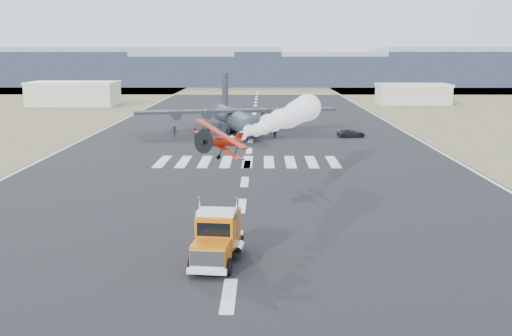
{
  "coord_description": "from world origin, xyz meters",
  "views": [
    {
      "loc": [
        2.14,
        -38.54,
        15.31
      ],
      "look_at": [
        1.48,
        23.3,
        4.0
      ],
      "focal_mm": 45.0,
      "sensor_mm": 36.0,
      "label": 1
    }
  ],
  "objects_px": {
    "hangar_right": "(413,94)",
    "crew_c": "(174,131)",
    "semi_truck": "(217,236)",
    "crew_e": "(195,133)",
    "transport_aircraft": "(235,117)",
    "support_vehicle": "(351,133)",
    "crew_a": "(242,131)",
    "crew_b": "(227,133)",
    "crew_d": "(239,132)",
    "crew_f": "(275,133)",
    "hangar_left": "(74,93)",
    "crew_h": "(260,132)",
    "crew_g": "(208,129)",
    "aerobatic_biplane": "(221,142)"
  },
  "relations": [
    {
      "from": "crew_b",
      "to": "support_vehicle",
      "type": "bearing_deg",
      "value": -15.52
    },
    {
      "from": "support_vehicle",
      "to": "crew_c",
      "type": "height_order",
      "value": "crew_c"
    },
    {
      "from": "aerobatic_biplane",
      "to": "crew_g",
      "type": "height_order",
      "value": "aerobatic_biplane"
    },
    {
      "from": "semi_truck",
      "to": "support_vehicle",
      "type": "distance_m",
      "value": 72.29
    },
    {
      "from": "aerobatic_biplane",
      "to": "crew_f",
      "type": "bearing_deg",
      "value": 102.93
    },
    {
      "from": "hangar_left",
      "to": "semi_truck",
      "type": "height_order",
      "value": "hangar_left"
    },
    {
      "from": "support_vehicle",
      "to": "crew_h",
      "type": "xyz_separation_m",
      "value": [
        -16.52,
        0.08,
        0.14
      ]
    },
    {
      "from": "crew_b",
      "to": "semi_truck",
      "type": "bearing_deg",
      "value": -106.33
    },
    {
      "from": "crew_c",
      "to": "hangar_right",
      "type": "bearing_deg",
      "value": -154.78
    },
    {
      "from": "aerobatic_biplane",
      "to": "crew_d",
      "type": "relative_size",
      "value": 2.73
    },
    {
      "from": "hangar_left",
      "to": "transport_aircraft",
      "type": "distance_m",
      "value": 78.53
    },
    {
      "from": "semi_truck",
      "to": "crew_a",
      "type": "relative_size",
      "value": 5.23
    },
    {
      "from": "crew_a",
      "to": "crew_b",
      "type": "xyz_separation_m",
      "value": [
        -2.56,
        -3.33,
        0.02
      ]
    },
    {
      "from": "crew_c",
      "to": "crew_g",
      "type": "distance_m",
      "value": 6.75
    },
    {
      "from": "hangar_right",
      "to": "semi_truck",
      "type": "bearing_deg",
      "value": -108.24
    },
    {
      "from": "semi_truck",
      "to": "aerobatic_biplane",
      "type": "xyz_separation_m",
      "value": [
        -0.12,
        7.32,
        5.97
      ]
    },
    {
      "from": "crew_f",
      "to": "crew_e",
      "type": "bearing_deg",
      "value": 120.15
    },
    {
      "from": "hangar_right",
      "to": "transport_aircraft",
      "type": "height_order",
      "value": "transport_aircraft"
    },
    {
      "from": "hangar_right",
      "to": "support_vehicle",
      "type": "xyz_separation_m",
      "value": [
        -27.93,
        -73.55,
        -2.31
      ]
    },
    {
      "from": "hangar_right",
      "to": "aerobatic_biplane",
      "type": "xyz_separation_m",
      "value": [
        -47.32,
        -135.9,
        4.9
      ]
    },
    {
      "from": "crew_a",
      "to": "crew_b",
      "type": "distance_m",
      "value": 4.2
    },
    {
      "from": "semi_truck",
      "to": "crew_e",
      "type": "bearing_deg",
      "value": 103.79
    },
    {
      "from": "crew_b",
      "to": "aerobatic_biplane",
      "type": "bearing_deg",
      "value": -106.14
    },
    {
      "from": "support_vehicle",
      "to": "crew_f",
      "type": "height_order",
      "value": "crew_f"
    },
    {
      "from": "hangar_left",
      "to": "support_vehicle",
      "type": "xyz_separation_m",
      "value": [
        70.07,
        -68.55,
        -2.71
      ]
    },
    {
      "from": "transport_aircraft",
      "to": "crew_b",
      "type": "xyz_separation_m",
      "value": [
        -0.95,
        -8.3,
        -1.98
      ]
    },
    {
      "from": "crew_f",
      "to": "crew_g",
      "type": "height_order",
      "value": "crew_g"
    },
    {
      "from": "semi_truck",
      "to": "crew_g",
      "type": "distance_m",
      "value": 73.75
    },
    {
      "from": "crew_b",
      "to": "crew_a",
      "type": "bearing_deg",
      "value": 33.67
    },
    {
      "from": "crew_b",
      "to": "crew_h",
      "type": "bearing_deg",
      "value": -5.47
    },
    {
      "from": "hangar_right",
      "to": "crew_c",
      "type": "height_order",
      "value": "hangar_right"
    },
    {
      "from": "semi_truck",
      "to": "crew_d",
      "type": "height_order",
      "value": "semi_truck"
    },
    {
      "from": "hangar_left",
      "to": "hangar_right",
      "type": "distance_m",
      "value": 98.13
    },
    {
      "from": "aerobatic_biplane",
      "to": "crew_d",
      "type": "bearing_deg",
      "value": 108.98
    },
    {
      "from": "crew_h",
      "to": "crew_c",
      "type": "bearing_deg",
      "value": 93.34
    },
    {
      "from": "transport_aircraft",
      "to": "support_vehicle",
      "type": "distance_m",
      "value": 22.53
    },
    {
      "from": "hangar_right",
      "to": "crew_h",
      "type": "relative_size",
      "value": 12.21
    },
    {
      "from": "crew_c",
      "to": "crew_h",
      "type": "xyz_separation_m",
      "value": [
        15.5,
        -0.41,
        -0.1
      ]
    },
    {
      "from": "semi_truck",
      "to": "crew_h",
      "type": "bearing_deg",
      "value": 94.21
    },
    {
      "from": "transport_aircraft",
      "to": "crew_f",
      "type": "distance_m",
      "value": 11.08
    },
    {
      "from": "crew_e",
      "to": "crew_g",
      "type": "relative_size",
      "value": 0.92
    },
    {
      "from": "crew_f",
      "to": "crew_d",
      "type": "bearing_deg",
      "value": 119.86
    },
    {
      "from": "hangar_left",
      "to": "crew_h",
      "type": "distance_m",
      "value": 86.97
    },
    {
      "from": "hangar_left",
      "to": "crew_c",
      "type": "height_order",
      "value": "hangar_left"
    },
    {
      "from": "hangar_left",
      "to": "aerobatic_biplane",
      "type": "bearing_deg",
      "value": -68.83
    },
    {
      "from": "crew_a",
      "to": "crew_e",
      "type": "height_order",
      "value": "crew_e"
    },
    {
      "from": "crew_e",
      "to": "crew_f",
      "type": "bearing_deg",
      "value": 64.91
    },
    {
      "from": "support_vehicle",
      "to": "crew_a",
      "type": "relative_size",
      "value": 2.96
    },
    {
      "from": "crew_a",
      "to": "crew_e",
      "type": "bearing_deg",
      "value": 170.14
    },
    {
      "from": "support_vehicle",
      "to": "crew_g",
      "type": "bearing_deg",
      "value": 70.72
    }
  ]
}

